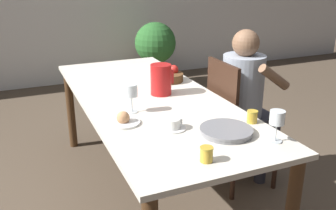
{
  "coord_description": "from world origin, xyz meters",
  "views": [
    {
      "loc": [
        -0.82,
        -2.24,
        1.59
      ],
      "look_at": [
        0.0,
        -0.33,
        0.82
      ],
      "focal_mm": 40.0,
      "sensor_mm": 36.0,
      "label": 1
    }
  ],
  "objects_px": {
    "serving_tray": "(226,131)",
    "chair_person_side": "(234,123)",
    "potted_plant": "(155,46)",
    "bread_plate": "(123,120)",
    "fruit_bowl": "(168,76)",
    "teacup_near_person": "(172,125)",
    "person_seated": "(246,96)",
    "wine_glass_juice": "(277,119)",
    "jam_jar_amber": "(252,116)",
    "red_pitcher": "(161,79)",
    "jam_jar_red": "(207,154)",
    "wine_glass_water": "(131,92)"
  },
  "relations": [
    {
      "from": "serving_tray",
      "to": "chair_person_side",
      "type": "bearing_deg",
      "value": 52.82
    },
    {
      "from": "chair_person_side",
      "to": "potted_plant",
      "type": "xyz_separation_m",
      "value": [
        0.39,
        2.58,
        0.06
      ]
    },
    {
      "from": "bread_plate",
      "to": "fruit_bowl",
      "type": "xyz_separation_m",
      "value": [
        0.56,
        0.66,
        0.02
      ]
    },
    {
      "from": "teacup_near_person",
      "to": "fruit_bowl",
      "type": "height_order",
      "value": "fruit_bowl"
    },
    {
      "from": "fruit_bowl",
      "to": "person_seated",
      "type": "bearing_deg",
      "value": -40.55
    },
    {
      "from": "wine_glass_juice",
      "to": "jam_jar_amber",
      "type": "height_order",
      "value": "wine_glass_juice"
    },
    {
      "from": "red_pitcher",
      "to": "jam_jar_red",
      "type": "bearing_deg",
      "value": -100.15
    },
    {
      "from": "wine_glass_juice",
      "to": "serving_tray",
      "type": "height_order",
      "value": "wine_glass_juice"
    },
    {
      "from": "serving_tray",
      "to": "potted_plant",
      "type": "relative_size",
      "value": 0.31
    },
    {
      "from": "chair_person_side",
      "to": "person_seated",
      "type": "height_order",
      "value": "person_seated"
    },
    {
      "from": "chair_person_side",
      "to": "teacup_near_person",
      "type": "distance_m",
      "value": 0.87
    },
    {
      "from": "bread_plate",
      "to": "wine_glass_water",
      "type": "bearing_deg",
      "value": 56.54
    },
    {
      "from": "wine_glass_water",
      "to": "potted_plant",
      "type": "relative_size",
      "value": 0.19
    },
    {
      "from": "person_seated",
      "to": "jam_jar_red",
      "type": "xyz_separation_m",
      "value": [
        -0.79,
        -0.84,
        0.1
      ]
    },
    {
      "from": "person_seated",
      "to": "jam_jar_red",
      "type": "height_order",
      "value": "person_seated"
    },
    {
      "from": "red_pitcher",
      "to": "wine_glass_water",
      "type": "xyz_separation_m",
      "value": [
        -0.29,
        -0.24,
        0.02
      ]
    },
    {
      "from": "chair_person_side",
      "to": "wine_glass_juice",
      "type": "distance_m",
      "value": 0.92
    },
    {
      "from": "teacup_near_person",
      "to": "potted_plant",
      "type": "xyz_separation_m",
      "value": [
        1.09,
        3.03,
        -0.22
      ]
    },
    {
      "from": "jam_jar_amber",
      "to": "wine_glass_water",
      "type": "bearing_deg",
      "value": 143.58
    },
    {
      "from": "bread_plate",
      "to": "potted_plant",
      "type": "xyz_separation_m",
      "value": [
        1.31,
        2.85,
        -0.21
      ]
    },
    {
      "from": "red_pitcher",
      "to": "potted_plant",
      "type": "bearing_deg",
      "value": 69.45
    },
    {
      "from": "bread_plate",
      "to": "wine_glass_juice",
      "type": "bearing_deg",
      "value": -39.36
    },
    {
      "from": "teacup_near_person",
      "to": "jam_jar_red",
      "type": "height_order",
      "value": "jam_jar_red"
    },
    {
      "from": "serving_tray",
      "to": "jam_jar_red",
      "type": "distance_m",
      "value": 0.33
    },
    {
      "from": "bread_plate",
      "to": "jam_jar_amber",
      "type": "distance_m",
      "value": 0.72
    },
    {
      "from": "red_pitcher",
      "to": "potted_plant",
      "type": "xyz_separation_m",
      "value": [
        0.92,
        2.46,
        -0.3
      ]
    },
    {
      "from": "wine_glass_water",
      "to": "bread_plate",
      "type": "relative_size",
      "value": 0.92
    },
    {
      "from": "bread_plate",
      "to": "jam_jar_red",
      "type": "height_order",
      "value": "bread_plate"
    },
    {
      "from": "serving_tray",
      "to": "fruit_bowl",
      "type": "relative_size",
      "value": 1.24
    },
    {
      "from": "teacup_near_person",
      "to": "serving_tray",
      "type": "xyz_separation_m",
      "value": [
        0.23,
        -0.17,
        -0.01
      ]
    },
    {
      "from": "fruit_bowl",
      "to": "potted_plant",
      "type": "distance_m",
      "value": 2.33
    },
    {
      "from": "fruit_bowl",
      "to": "potted_plant",
      "type": "relative_size",
      "value": 0.25
    },
    {
      "from": "wine_glass_water",
      "to": "bread_plate",
      "type": "xyz_separation_m",
      "value": [
        -0.1,
        -0.15,
        -0.11
      ]
    },
    {
      "from": "teacup_near_person",
      "to": "potted_plant",
      "type": "bearing_deg",
      "value": 70.23
    },
    {
      "from": "jam_jar_amber",
      "to": "potted_plant",
      "type": "height_order",
      "value": "potted_plant"
    },
    {
      "from": "serving_tray",
      "to": "potted_plant",
      "type": "xyz_separation_m",
      "value": [
        0.85,
        3.19,
        -0.21
      ]
    },
    {
      "from": "wine_glass_water",
      "to": "jam_jar_amber",
      "type": "height_order",
      "value": "wine_glass_water"
    },
    {
      "from": "wine_glass_water",
      "to": "jam_jar_red",
      "type": "distance_m",
      "value": 0.73
    },
    {
      "from": "person_seated",
      "to": "fruit_bowl",
      "type": "distance_m",
      "value": 0.6
    },
    {
      "from": "wine_glass_juice",
      "to": "jam_jar_amber",
      "type": "xyz_separation_m",
      "value": [
        0.04,
        0.25,
        -0.08
      ]
    },
    {
      "from": "red_pitcher",
      "to": "serving_tray",
      "type": "relative_size",
      "value": 0.74
    },
    {
      "from": "person_seated",
      "to": "serving_tray",
      "type": "relative_size",
      "value": 4.24
    },
    {
      "from": "wine_glass_water",
      "to": "jam_jar_red",
      "type": "xyz_separation_m",
      "value": [
        0.12,
        -0.71,
        -0.09
      ]
    },
    {
      "from": "jam_jar_amber",
      "to": "fruit_bowl",
      "type": "height_order",
      "value": "fruit_bowl"
    },
    {
      "from": "wine_glass_water",
      "to": "teacup_near_person",
      "type": "bearing_deg",
      "value": -69.06
    },
    {
      "from": "chair_person_side",
      "to": "person_seated",
      "type": "xyz_separation_m",
      "value": [
        0.09,
        0.01,
        0.19
      ]
    },
    {
      "from": "chair_person_side",
      "to": "red_pitcher",
      "type": "relative_size",
      "value": 4.68
    },
    {
      "from": "jam_jar_red",
      "to": "fruit_bowl",
      "type": "bearing_deg",
      "value": 74.36
    },
    {
      "from": "jam_jar_red",
      "to": "jam_jar_amber",
      "type": "bearing_deg",
      "value": 32.91
    },
    {
      "from": "chair_person_side",
      "to": "person_seated",
      "type": "distance_m",
      "value": 0.22
    }
  ]
}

